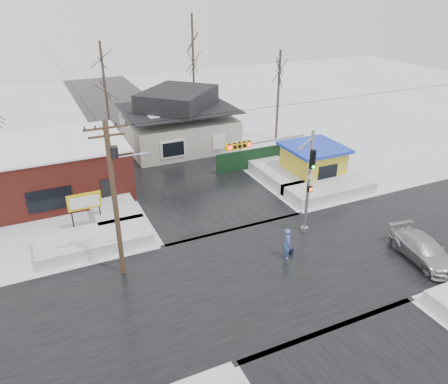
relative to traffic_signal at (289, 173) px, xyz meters
name	(u,v)px	position (x,y,z in m)	size (l,w,h in m)	color
ground	(276,271)	(-2.43, -2.97, -4.54)	(120.00, 120.00, 0.00)	white
road_ns	(276,270)	(-2.43, -2.97, -4.53)	(10.00, 120.00, 0.02)	black
road_ew	(276,270)	(-2.43, -2.97, -4.53)	(120.00, 10.00, 0.02)	black
snowbank_nw	(94,241)	(-11.43, 4.03, -4.14)	(7.00, 3.00, 0.80)	white
snowbank_ne	(329,189)	(6.57, 4.03, -4.14)	(7.00, 3.00, 0.80)	white
snowbank_nside_w	(110,201)	(-9.43, 9.03, -4.14)	(3.00, 8.00, 0.80)	white
snowbank_nside_e	(274,170)	(4.57, 9.03, -4.14)	(3.00, 8.00, 0.80)	white
traffic_signal	(289,173)	(0.00, 0.00, 0.00)	(6.05, 0.68, 7.00)	gray
utility_pole	(115,192)	(-10.36, 0.53, 0.57)	(3.15, 0.44, 9.00)	#382619
brick_building	(44,170)	(-13.43, 13.03, -2.46)	(12.20, 8.20, 4.12)	maroon
marquee_sign	(84,202)	(-11.43, 6.53, -2.62)	(2.20, 0.21, 2.55)	black
house	(179,121)	(-0.43, 19.03, -1.92)	(10.40, 8.40, 5.76)	beige
kiosk	(313,162)	(7.07, 7.03, -3.08)	(4.60, 4.60, 2.88)	gold
fence	(258,158)	(4.07, 11.03, -3.64)	(8.00, 0.12, 1.80)	black
tree_far_left	(102,63)	(-6.43, 23.03, 3.41)	(3.00, 3.00, 10.00)	#332821
tree_far_mid	(192,38)	(3.57, 25.03, 5.00)	(3.00, 3.00, 12.00)	#332821
tree_far_right	(280,69)	(9.57, 17.03, 2.62)	(3.00, 3.00, 9.00)	#332821
pedestrian	(287,244)	(-1.15, -2.10, -3.57)	(0.71, 0.47, 1.94)	#4364BD
car	(423,250)	(6.06, -5.66, -3.84)	(1.95, 4.79, 1.39)	#B4B6BC
shopping_bag	(291,252)	(-0.72, -1.94, -4.36)	(0.28, 0.12, 0.35)	black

